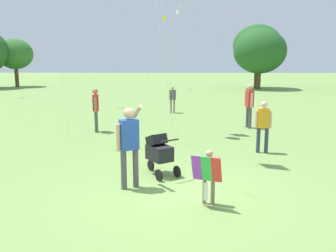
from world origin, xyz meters
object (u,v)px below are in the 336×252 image
Objects in this scene: stroller at (159,151)px; child_with_butterfly_kite at (209,172)px; person_couple_left at (172,97)px; person_sitting_far at (263,123)px; person_adult_flyer at (129,140)px; person_back_turned at (96,106)px; person_kid_running at (249,102)px.

child_with_butterfly_kite is at bearing -60.51° from stroller.
child_with_butterfly_kite is 2.13m from stroller.
person_couple_left is at bearing 88.75° from stroller.
person_sitting_far reaches higher than person_couple_left.
person_adult_flyer is 1.12× the size of person_back_turned.
person_sitting_far is (3.63, 3.15, -0.15)m from person_adult_flyer.
person_couple_left is at bearing 85.77° from person_adult_flyer.
person_back_turned reaches higher than stroller.
person_sitting_far is 0.88× the size of person_kid_running.
person_couple_left is at bearing 109.27° from person_sitting_far.
person_back_turned is at bearing 117.09° from stroller.
person_adult_flyer is 11.21m from person_couple_left.
child_with_butterfly_kite is at bearing -62.27° from person_back_turned.
person_couple_left is (-0.83, 12.09, 0.15)m from child_with_butterfly_kite.
child_with_butterfly_kite is 0.66× the size of person_back_turned.
person_back_turned reaches higher than child_with_butterfly_kite.
person_couple_left is at bearing 59.82° from person_back_turned.
stroller is 0.59× the size of person_kid_running.
stroller is 10.23m from person_couple_left.
person_adult_flyer is 1.77× the size of stroller.
child_with_butterfly_kite is at bearing -28.83° from person_adult_flyer.
child_with_butterfly_kite is 12.12m from person_couple_left.
person_kid_running is at bearing 84.93° from person_sitting_far.
person_kid_running is at bearing 61.26° from stroller.
stroller is at bearing 57.41° from person_adult_flyer.
person_back_turned reaches higher than person_couple_left.
person_kid_running is (3.99, 7.11, -0.03)m from person_adult_flyer.
person_kid_running is (3.16, -4.06, 0.23)m from person_couple_left.
person_sitting_far is 6.47m from person_back_turned.
stroller is at bearing -62.91° from person_back_turned.
person_sitting_far is 8.51m from person_couple_left.
stroller is 0.63× the size of person_back_turned.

